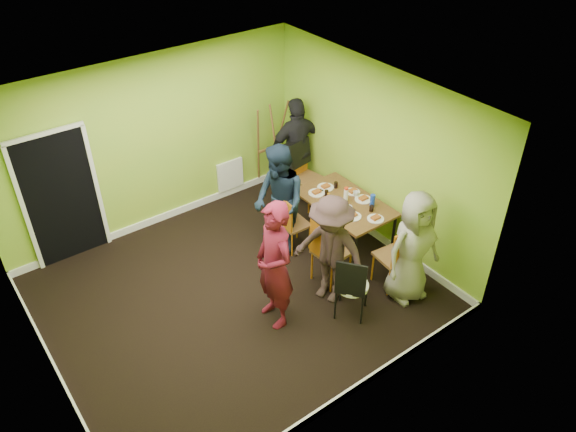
% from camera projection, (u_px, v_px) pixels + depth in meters
% --- Properties ---
extents(ground, '(5.00, 5.00, 0.00)m').
position_uv_depth(ground, '(236.00, 293.00, 7.91)').
color(ground, black).
rests_on(ground, ground).
extents(room_walls, '(5.04, 4.54, 2.82)m').
position_uv_depth(room_walls, '(229.00, 237.00, 7.36)').
color(room_walls, '#A2C432').
rests_on(room_walls, ground).
extents(dining_table, '(0.90, 1.50, 0.75)m').
position_uv_depth(dining_table, '(345.00, 204.00, 8.50)').
color(dining_table, black).
rests_on(dining_table, ground).
extents(chair_left_far, '(0.40, 0.40, 0.94)m').
position_uv_depth(chair_left_far, '(291.00, 221.00, 8.44)').
color(chair_left_far, '#C46D12').
rests_on(chair_left_far, ground).
extents(chair_left_near, '(0.50, 0.49, 1.09)m').
position_uv_depth(chair_left_near, '(327.00, 249.00, 7.76)').
color(chair_left_near, '#C46D12').
rests_on(chair_left_near, ground).
extents(chair_back_end, '(0.55, 0.62, 1.14)m').
position_uv_depth(chair_back_end, '(300.00, 160.00, 9.39)').
color(chair_back_end, '#C46D12').
rests_on(chair_back_end, ground).
extents(chair_front_end, '(0.47, 0.48, 1.05)m').
position_uv_depth(chair_front_end, '(398.00, 254.00, 7.70)').
color(chair_front_end, '#C46D12').
rests_on(chair_front_end, ground).
extents(chair_bentwood, '(0.55, 0.55, 1.01)m').
position_uv_depth(chair_bentwood, '(352.00, 285.00, 7.24)').
color(chair_bentwood, black).
rests_on(chair_bentwood, ground).
extents(easel, '(0.65, 0.61, 1.63)m').
position_uv_depth(easel, '(271.00, 147.00, 9.76)').
color(easel, brown).
rests_on(easel, ground).
extents(plate_near_left, '(0.26, 0.26, 0.01)m').
position_uv_depth(plate_near_left, '(317.00, 193.00, 8.65)').
color(plate_near_left, white).
rests_on(plate_near_left, dining_table).
extents(plate_near_right, '(0.26, 0.26, 0.01)m').
position_uv_depth(plate_near_right, '(352.00, 216.00, 8.14)').
color(plate_near_right, white).
rests_on(plate_near_right, dining_table).
extents(plate_far_back, '(0.26, 0.26, 0.01)m').
position_uv_depth(plate_far_back, '(326.00, 187.00, 8.78)').
color(plate_far_back, white).
rests_on(plate_far_back, dining_table).
extents(plate_far_front, '(0.25, 0.25, 0.01)m').
position_uv_depth(plate_far_front, '(376.00, 219.00, 8.09)').
color(plate_far_front, white).
rests_on(plate_far_front, dining_table).
extents(plate_wall_back, '(0.23, 0.23, 0.01)m').
position_uv_depth(plate_wall_back, '(353.00, 192.00, 8.67)').
color(plate_wall_back, white).
rests_on(plate_wall_back, dining_table).
extents(plate_wall_front, '(0.26, 0.26, 0.01)m').
position_uv_depth(plate_wall_front, '(363.00, 199.00, 8.50)').
color(plate_wall_front, white).
rests_on(plate_wall_front, dining_table).
extents(thermos, '(0.07, 0.07, 0.22)m').
position_uv_depth(thermos, '(346.00, 196.00, 8.40)').
color(thermos, white).
rests_on(thermos, dining_table).
extents(blue_bottle, '(0.07, 0.07, 0.20)m').
position_uv_depth(blue_bottle, '(372.00, 201.00, 8.30)').
color(blue_bottle, blue).
rests_on(blue_bottle, dining_table).
extents(orange_bottle, '(0.04, 0.04, 0.08)m').
position_uv_depth(orange_bottle, '(329.00, 196.00, 8.52)').
color(orange_bottle, '#C46D12').
rests_on(orange_bottle, dining_table).
extents(glass_mid, '(0.06, 0.06, 0.10)m').
position_uv_depth(glass_mid, '(326.00, 193.00, 8.56)').
color(glass_mid, black).
rests_on(glass_mid, dining_table).
extents(glass_back, '(0.06, 0.06, 0.10)m').
position_uv_depth(glass_back, '(336.00, 185.00, 8.75)').
color(glass_back, black).
rests_on(glass_back, dining_table).
extents(glass_front, '(0.07, 0.07, 0.10)m').
position_uv_depth(glass_front, '(371.00, 208.00, 8.23)').
color(glass_front, black).
rests_on(glass_front, dining_table).
extents(cup_a, '(0.12, 0.12, 0.10)m').
position_uv_depth(cup_a, '(348.00, 209.00, 8.22)').
color(cup_a, white).
rests_on(cup_a, dining_table).
extents(cup_b, '(0.09, 0.09, 0.08)m').
position_uv_depth(cup_b, '(356.00, 194.00, 8.56)').
color(cup_b, white).
rests_on(cup_b, dining_table).
extents(person_standing, '(0.48, 0.70, 1.83)m').
position_uv_depth(person_standing, '(275.00, 266.00, 7.00)').
color(person_standing, '#5C0F1F').
rests_on(person_standing, ground).
extents(person_left_far, '(0.78, 0.95, 1.78)m').
position_uv_depth(person_left_far, '(279.00, 202.00, 8.21)').
color(person_left_far, '#132130').
rests_on(person_left_far, ground).
extents(person_left_near, '(0.93, 1.20, 1.64)m').
position_uv_depth(person_left_near, '(330.00, 251.00, 7.39)').
color(person_left_near, '#332322').
rests_on(person_left_near, ground).
extents(person_back_end, '(1.13, 0.64, 1.82)m').
position_uv_depth(person_back_end, '(297.00, 149.00, 9.48)').
color(person_back_end, black).
rests_on(person_back_end, ground).
extents(person_front_end, '(0.87, 0.62, 1.67)m').
position_uv_depth(person_front_end, '(413.00, 247.00, 7.43)').
color(person_front_end, gray).
rests_on(person_front_end, ground).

